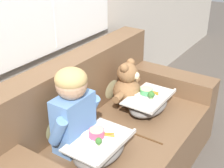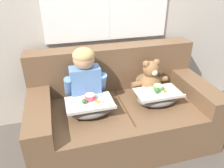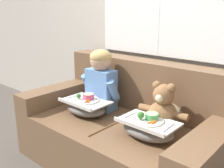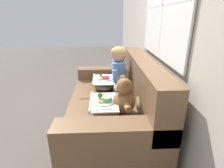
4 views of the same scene
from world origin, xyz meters
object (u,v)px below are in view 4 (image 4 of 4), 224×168
(teddy_bear, at_px, (123,98))
(lap_tray_child, at_px, (104,83))
(throw_pillow_behind_teddy, at_px, (142,98))
(couch, at_px, (116,106))
(lap_tray_teddy, at_px, (104,106))
(child_figure, at_px, (118,66))
(throw_pillow_behind_child, at_px, (132,77))

(teddy_bear, relative_size, lap_tray_child, 0.97)
(teddy_bear, bearing_deg, throw_pillow_behind_teddy, 90.16)
(couch, relative_size, teddy_bear, 4.27)
(lap_tray_teddy, bearing_deg, teddy_bear, 89.82)
(child_figure, relative_size, teddy_bear, 1.37)
(child_figure, distance_m, lap_tray_child, 0.32)
(couch, xyz_separation_m, lap_tray_teddy, (0.34, -0.16, 0.19))
(couch, distance_m, lap_tray_teddy, 0.42)
(throw_pillow_behind_child, distance_m, lap_tray_child, 0.41)
(teddy_bear, bearing_deg, couch, -172.68)
(child_figure, bearing_deg, lap_tray_child, -89.99)
(child_figure, distance_m, teddy_bear, 0.70)
(couch, distance_m, lap_tray_child, 0.42)
(couch, height_order, lap_tray_child, couch)
(couch, distance_m, teddy_bear, 0.45)
(child_figure, height_order, lap_tray_child, child_figure)
(child_figure, bearing_deg, teddy_bear, -0.36)
(throw_pillow_behind_teddy, bearing_deg, lap_tray_teddy, -90.01)
(throw_pillow_behind_child, distance_m, lap_tray_teddy, 0.80)
(couch, height_order, teddy_bear, couch)
(throw_pillow_behind_teddy, bearing_deg, throw_pillow_behind_child, 180.00)
(couch, xyz_separation_m, lap_tray_child, (-0.34, -0.16, 0.19))
(throw_pillow_behind_child, xyz_separation_m, throw_pillow_behind_teddy, (0.69, 0.00, 0.00))
(throw_pillow_behind_child, bearing_deg, throw_pillow_behind_teddy, 0.00)
(lap_tray_teddy, bearing_deg, child_figure, 163.43)
(throw_pillow_behind_teddy, bearing_deg, couch, -144.93)
(throw_pillow_behind_teddy, height_order, teddy_bear, teddy_bear)
(teddy_bear, height_order, lap_tray_teddy, teddy_bear)
(throw_pillow_behind_teddy, bearing_deg, child_figure, -164.34)
(teddy_bear, xyz_separation_m, lap_tray_child, (-0.69, -0.20, -0.09))
(throw_pillow_behind_teddy, distance_m, lap_tray_child, 0.80)
(throw_pillow_behind_child, height_order, child_figure, child_figure)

